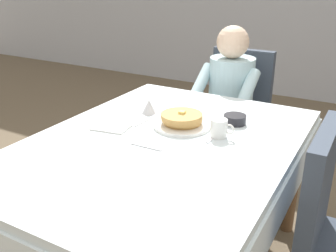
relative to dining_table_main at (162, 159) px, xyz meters
The scene contains 12 objects.
dining_table_main is the anchor object (origin of this frame).
chair_diner 1.18m from the dining_table_main, 93.55° to the left, with size 0.44×0.45×0.93m.
diner_person 1.02m from the dining_table_main, 94.09° to the left, with size 0.40×0.43×1.12m.
plate_breakfast 0.22m from the dining_table_main, 90.94° to the left, with size 0.28×0.28×0.02m, color white.
breakfast_stack 0.23m from the dining_table_main, 89.92° to the left, with size 0.20×0.20×0.06m.
cup_coffee 0.29m from the dining_table_main, 38.76° to the left, with size 0.11×0.08×0.08m.
bowl_butter 0.43m from the dining_table_main, 59.53° to the left, with size 0.11×0.11×0.04m, color black.
syrup_pitcher 0.38m from the dining_table_main, 131.14° to the left, with size 0.08×0.08×0.07m.
fork_left_of_plate 0.27m from the dining_table_main, 138.32° to the left, with size 0.18×0.01×0.01m, color silver.
knife_right_of_plate 0.27m from the dining_table_main, 42.63° to the left, with size 0.20×0.01×0.01m, color silver.
spoon_near_edge 0.13m from the dining_table_main, 104.32° to the right, with size 0.15×0.01×0.01m, color silver.
napkin_folded 0.30m from the dining_table_main, behind, with size 0.17×0.12×0.01m, color white.
Camera 1 is at (0.79, -1.35, 1.45)m, focal length 41.31 mm.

